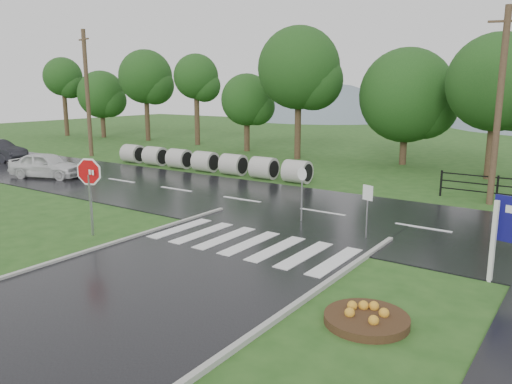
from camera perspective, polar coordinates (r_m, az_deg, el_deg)
The scene contains 12 objects.
ground at distance 12.57m, azimuth -14.34°, elevation -11.66°, with size 120.00×120.00×0.00m, color #244D19.
main_road at distance 20.15m, azimuth 7.58°, elevation -2.40°, with size 90.00×8.00×0.04m, color black.
crosswalk at distance 16.01m, azimuth -0.71°, elevation -5.85°, with size 6.50×2.80×0.02m.
treeline at distance 32.75m, azimuth 20.51°, elevation 2.48°, with size 83.20×5.20×10.00m.
culvert_pipes at distance 29.85m, azimuth -5.81°, elevation 3.49°, with size 13.90×1.20×1.20m.
stop_sign at distance 17.47m, azimuth -18.53°, elevation 1.43°, with size 1.20×0.41×2.82m.
flower_bed at distance 11.20m, azimuth 12.52°, elevation -13.83°, with size 1.81×1.81×0.36m.
reg_sign_small at distance 16.64m, azimuth 12.63°, elevation -0.95°, with size 0.39×0.14×1.83m.
reg_sign_round at distance 18.41m, azimuth 5.26°, elevation 0.52°, with size 0.46×0.17×2.07m.
car_white at distance 30.02m, azimuth -22.69°, elevation 1.51°, with size 1.68×4.17×1.42m, color silver.
utility_pole_west at distance 38.22m, azimuth -18.72°, elevation 10.67°, with size 1.56×0.48×8.90m.
utility_pole_east at distance 23.22m, azimuth 26.01°, elevation 8.76°, with size 1.41×0.53×8.16m.
Camera 1 is at (8.86, -7.41, 4.95)m, focal length 35.00 mm.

